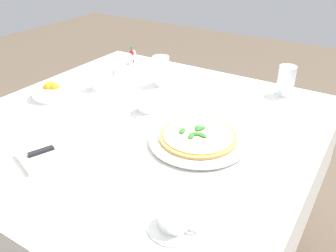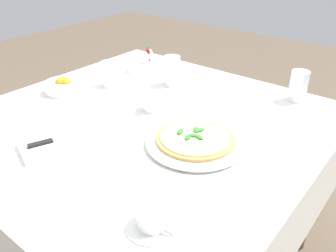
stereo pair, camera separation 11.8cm
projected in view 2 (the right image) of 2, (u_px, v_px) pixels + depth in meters
The scene contains 15 objects.
dining_table at pixel (145, 148), 1.32m from camera, with size 1.20×1.20×0.73m.
pizza_plate at pixel (195, 142), 1.11m from camera, with size 0.32×0.32×0.02m.
pizza at pixel (195, 138), 1.10m from camera, with size 0.25×0.25×0.02m.
coffee_cup_near_left at pixel (153, 218), 0.80m from camera, with size 0.13×0.13×0.06m.
coffee_cup_center_back at pixel (152, 104), 1.30m from camera, with size 0.13×0.13×0.07m.
water_glass_right_edge at pixel (172, 72), 1.52m from camera, with size 0.07×0.07×0.13m.
water_glass_back_corner at pixel (298, 88), 1.38m from camera, with size 0.07×0.07×0.12m.
water_glass_near_right at pixel (109, 76), 1.51m from camera, with size 0.07×0.07×0.11m.
napkin_folded at pixel (57, 143), 1.10m from camera, with size 0.25×0.20×0.02m.
dinner_knife at pixel (57, 139), 1.10m from camera, with size 0.19×0.09×0.01m.
citrus_bowl at pixel (63, 86), 1.46m from camera, with size 0.15×0.15×0.07m.
hot_sauce_bottle at pixel (148, 55), 1.80m from camera, with size 0.02×0.02×0.08m.
salt_shaker at pixel (150, 55), 1.83m from camera, with size 0.03×0.03×0.06m.
pepper_shaker at pixel (146, 58), 1.78m from camera, with size 0.03×0.03×0.06m.
menu_card at pixel (132, 65), 1.68m from camera, with size 0.08×0.04×0.06m.
Camera 2 is at (-0.81, -0.76, 1.33)m, focal length 37.36 mm.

